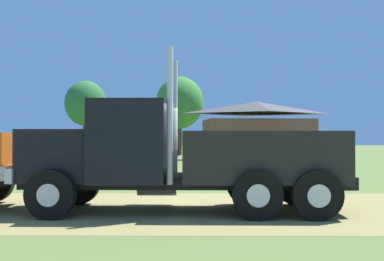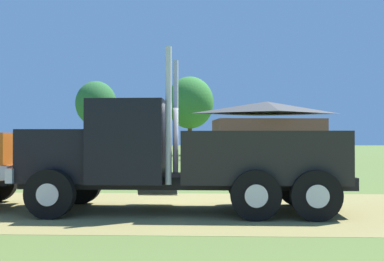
# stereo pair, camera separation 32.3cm
# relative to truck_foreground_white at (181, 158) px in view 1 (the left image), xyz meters

# --- Properties ---
(ground_plane) EXTENTS (200.00, 200.00, 0.00)m
(ground_plane) POSITION_rel_truck_foreground_white_xyz_m (0.89, 0.38, -1.27)
(ground_plane) COLOR #586D31
(dirt_track) EXTENTS (120.00, 6.39, 0.01)m
(dirt_track) POSITION_rel_truck_foreground_white_xyz_m (0.89, 0.38, -1.26)
(dirt_track) COLOR olive
(dirt_track) RESTS_ON ground_plane
(truck_foreground_white) EXTENTS (7.66, 2.74, 3.72)m
(truck_foreground_white) POSITION_rel_truck_foreground_white_xyz_m (0.00, 0.00, 0.00)
(truck_foreground_white) COLOR black
(truck_foreground_white) RESTS_ON ground_plane
(shed_building) EXTENTS (9.29, 6.64, 4.69)m
(shed_building) POSITION_rel_truck_foreground_white_xyz_m (5.24, 27.35, 0.99)
(shed_building) COLOR brown
(shed_building) RESTS_ON ground_plane
(tree_mid) EXTENTS (3.91, 3.91, 7.20)m
(tree_mid) POSITION_rel_truck_foreground_white_xyz_m (-10.31, 33.80, 3.75)
(tree_mid) COLOR #513823
(tree_mid) RESTS_ON ground_plane
(tree_right) EXTENTS (4.80, 4.80, 7.95)m
(tree_right) POSITION_rel_truck_foreground_white_xyz_m (-1.40, 36.60, 4.02)
(tree_right) COLOR #513823
(tree_right) RESTS_ON ground_plane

